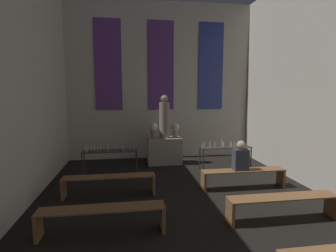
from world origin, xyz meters
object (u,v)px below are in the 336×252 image
at_px(pew_third_left, 102,215).
at_px(candle_rack_right, 225,149).
at_px(flower_vase_left, 153,129).
at_px(pew_third_right, 283,203).
at_px(pew_back_right, 243,175).
at_px(altar, 164,151).
at_px(person_seated, 241,157).
at_px(flower_vase_right, 175,129).
at_px(pew_back_left, 109,181).
at_px(candle_rack_left, 110,153).
at_px(statue, 164,118).

bearing_deg(pew_third_left, candle_rack_right, 43.26).
distance_m(flower_vase_left, pew_third_right, 4.77).
height_order(candle_rack_right, pew_back_right, candle_rack_right).
bearing_deg(pew_third_left, flower_vase_left, 73.38).
distance_m(pew_third_left, pew_third_right, 3.27).
distance_m(altar, pew_back_right, 3.04).
relative_size(flower_vase_left, candle_rack_right, 0.32).
distance_m(candle_rack_right, person_seated, 1.47).
distance_m(flower_vase_right, pew_back_right, 2.98).
bearing_deg(altar, flower_vase_right, 0.00).
relative_size(flower_vase_right, pew_third_right, 0.23).
relative_size(candle_rack_right, person_seated, 2.10).
relative_size(pew_third_left, pew_back_left, 1.00).
relative_size(pew_third_left, pew_back_right, 1.00).
relative_size(candle_rack_left, pew_third_right, 0.73).
bearing_deg(pew_back_left, pew_back_right, 0.00).
relative_size(pew_back_left, person_seated, 2.87).
relative_size(candle_rack_right, pew_back_left, 0.73).
bearing_deg(candle_rack_right, pew_third_left, -136.74).
height_order(statue, candle_rack_left, statue).
relative_size(flower_vase_left, flower_vase_right, 1.00).
xyz_separation_m(altar, pew_back_right, (1.63, -2.56, -0.10)).
bearing_deg(pew_back_right, flower_vase_right, 116.40).
distance_m(flower_vase_right, pew_third_left, 4.77).
xyz_separation_m(flower_vase_right, person_seated, (1.19, -2.56, -0.38)).
distance_m(pew_back_left, pew_back_right, 3.27).
height_order(altar, statue, statue).
bearing_deg(pew_third_right, person_seated, 92.88).
height_order(flower_vase_right, pew_back_left, flower_vase_right).
bearing_deg(person_seated, candle_rack_left, 156.03).
xyz_separation_m(candle_rack_left, candle_rack_right, (3.43, -0.00, -0.00)).
xyz_separation_m(flower_vase_right, pew_third_left, (-2.00, -4.26, -0.83)).
xyz_separation_m(pew_third_left, pew_back_right, (3.27, 1.70, 0.00)).
bearing_deg(altar, pew_back_left, -122.57).
distance_m(pew_third_left, pew_back_left, 1.70).
distance_m(altar, flower_vase_left, 0.82).
bearing_deg(statue, pew_third_right, -68.99).
relative_size(flower_vase_right, person_seated, 0.66).
bearing_deg(statue, pew_back_right, -57.43).
bearing_deg(pew_third_right, statue, 111.01).
relative_size(candle_rack_left, pew_back_left, 0.73).
bearing_deg(flower_vase_left, pew_back_left, -116.40).
bearing_deg(pew_third_right, pew_back_left, 152.57).
bearing_deg(flower_vase_right, pew_third_right, -73.38).
xyz_separation_m(flower_vase_left, pew_third_right, (2.00, -4.26, -0.83)).
height_order(statue, flower_vase_right, statue).
distance_m(altar, pew_third_right, 4.56).
bearing_deg(person_seated, pew_third_left, -151.95).
distance_m(flower_vase_left, pew_back_right, 3.35).
height_order(altar, flower_vase_right, flower_vase_right).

